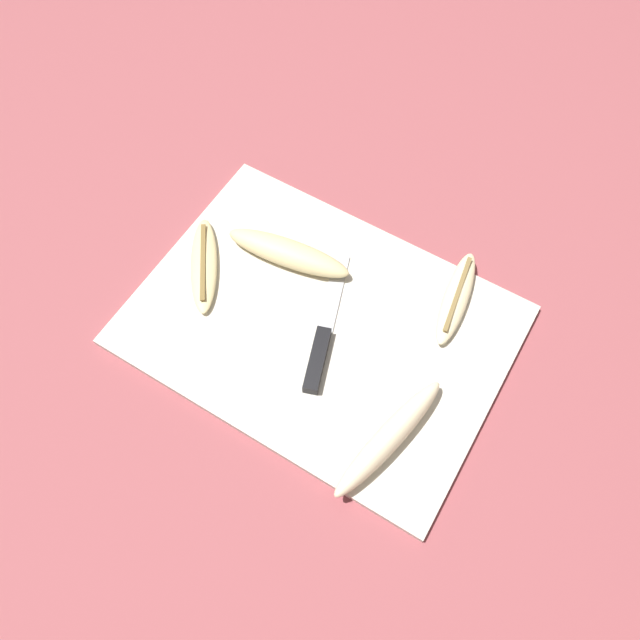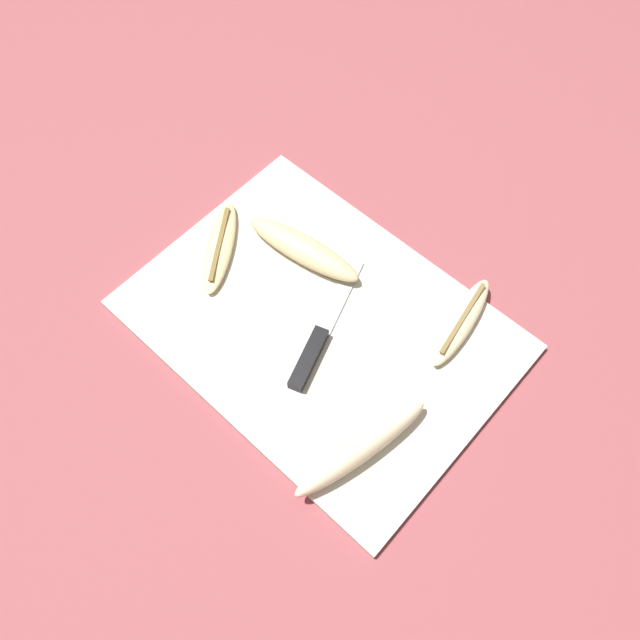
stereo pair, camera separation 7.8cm
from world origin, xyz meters
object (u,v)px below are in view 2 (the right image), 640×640
at_px(knife, 315,345).
at_px(banana_ripe_center, 303,249).
at_px(banana_cream_curved, 461,321).
at_px(banana_mellow_near, 220,247).
at_px(banana_bright_far, 361,448).

relative_size(knife, banana_ripe_center, 1.12).
distance_m(banana_cream_curved, banana_mellow_near, 0.36).
xyz_separation_m(knife, banana_bright_far, (0.14, -0.07, 0.01)).
xyz_separation_m(banana_cream_curved, banana_bright_far, (0.02, -0.23, 0.01)).
distance_m(knife, banana_bright_far, 0.16).
height_order(banana_cream_curved, banana_bright_far, banana_bright_far).
distance_m(knife, banana_mellow_near, 0.21).
xyz_separation_m(knife, banana_mellow_near, (-0.21, 0.02, 0.00)).
bearing_deg(banana_bright_far, knife, 153.86).
relative_size(banana_ripe_center, banana_bright_far, 0.96).
bearing_deg(banana_ripe_center, banana_mellow_near, -141.99).
bearing_deg(banana_ripe_center, banana_cream_curved, 14.53).
height_order(banana_bright_far, banana_mellow_near, banana_bright_far).
relative_size(banana_ripe_center, banana_mellow_near, 1.26).
relative_size(banana_cream_curved, banana_ripe_center, 0.83).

